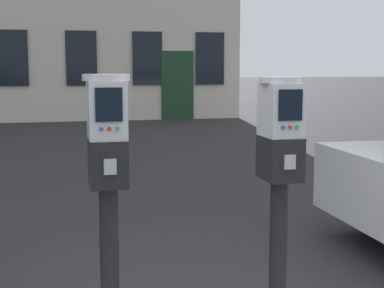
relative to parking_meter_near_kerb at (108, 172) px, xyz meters
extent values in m
cylinder|color=black|center=(0.00, 0.00, -0.53)|extent=(0.09, 0.09, 0.94)
cube|color=black|center=(0.00, 0.00, 0.05)|extent=(0.17, 0.24, 0.22)
cube|color=#A5A8AD|center=(0.00, -0.13, 0.05)|extent=(0.06, 0.01, 0.07)
cube|color=#B7BABF|center=(0.00, 0.00, 0.29)|extent=(0.17, 0.23, 0.27)
cube|color=black|center=(0.00, -0.12, 0.32)|extent=(0.12, 0.01, 0.15)
cylinder|color=blue|center=(-0.04, -0.12, 0.21)|extent=(0.02, 0.01, 0.02)
cylinder|color=red|center=(0.00, -0.12, 0.21)|extent=(0.02, 0.01, 0.02)
cylinder|color=green|center=(0.03, -0.12, 0.21)|extent=(0.02, 0.01, 0.02)
cylinder|color=#B7BABF|center=(0.00, 0.00, 0.44)|extent=(0.22, 0.22, 0.03)
cylinder|color=black|center=(0.85, 0.00, -0.54)|extent=(0.09, 0.09, 0.93)
cube|color=black|center=(0.85, 0.00, 0.03)|extent=(0.17, 0.24, 0.22)
cube|color=#A5A8AD|center=(0.85, -0.13, 0.03)|extent=(0.06, 0.01, 0.07)
cube|color=#B7BABF|center=(0.85, 0.00, 0.27)|extent=(0.17, 0.23, 0.26)
cube|color=black|center=(0.85, -0.12, 0.31)|extent=(0.12, 0.01, 0.15)
cylinder|color=blue|center=(0.82, -0.12, 0.20)|extent=(0.02, 0.01, 0.02)
cylinder|color=red|center=(0.85, -0.12, 0.20)|extent=(0.02, 0.01, 0.02)
cylinder|color=green|center=(0.89, -0.12, 0.20)|extent=(0.02, 0.01, 0.02)
cylinder|color=#B7BABF|center=(0.85, 0.00, 0.42)|extent=(0.22, 0.22, 0.03)
cylinder|color=black|center=(2.95, 2.40, -0.83)|extent=(0.64, 0.23, 0.64)
cube|color=black|center=(-1.31, 14.94, 0.72)|extent=(0.90, 0.06, 1.60)
cube|color=black|center=(0.65, 14.94, 0.72)|extent=(0.90, 0.06, 1.60)
cube|color=black|center=(2.61, 14.94, 0.72)|extent=(0.90, 0.06, 1.60)
cube|color=black|center=(4.57, 14.94, 0.72)|extent=(0.90, 0.06, 1.60)
cube|color=#193823|center=(3.54, 14.94, -0.10)|extent=(1.00, 0.07, 2.10)
camera|label=1|loc=(-0.24, -2.68, 0.49)|focal=54.58mm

